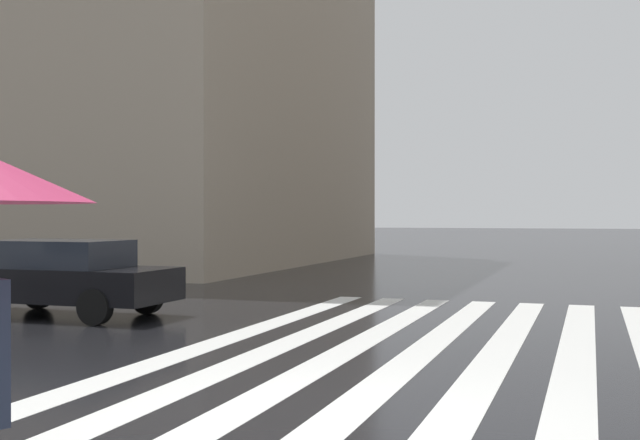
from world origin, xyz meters
name	(u,v)px	position (x,y,z in m)	size (l,w,h in m)	color
ground_plane	(300,422)	(0.00, 0.00, 0.00)	(220.00, 220.00, 0.00)	black
zebra_crossing	(423,351)	(4.00, -0.30, 0.00)	(13.00, 6.50, 0.01)	silver
haussmann_block_mid	(49,12)	(21.41, 19.60, 10.61)	(17.81, 24.19, 21.67)	tan
car_black	(62,275)	(5.50, 6.77, 0.76)	(1.85, 4.10, 1.41)	black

